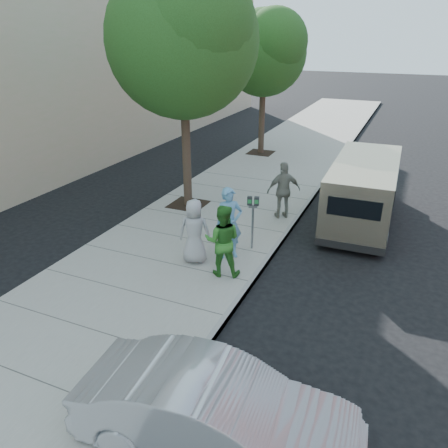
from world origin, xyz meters
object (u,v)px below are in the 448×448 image
(person_officer, at_px, (229,223))
(tree_far, at_px, (265,49))
(parking_meter, at_px, (253,211))
(tree_near, at_px, (184,35))
(person_striped_polo, at_px, (284,190))
(person_green_shirt, at_px, (223,241))
(person_gray_shirt, at_px, (195,231))
(van, at_px, (363,190))
(sedan, at_px, (217,414))

(person_officer, bearing_deg, tree_far, 67.58)
(parking_meter, height_order, person_officer, person_officer)
(tree_near, relative_size, person_striped_polo, 4.14)
(person_green_shirt, xyz_separation_m, person_striped_polo, (0.32, 4.04, 0.01))
(person_gray_shirt, bearing_deg, tree_near, -75.52)
(van, distance_m, sedan, 9.49)
(van, xyz_separation_m, person_officer, (-2.83, -4.10, 0.03))
(parking_meter, bearing_deg, sedan, -90.19)
(tree_near, bearing_deg, person_striped_polo, 3.87)
(tree_near, bearing_deg, van, 12.00)
(person_officer, xyz_separation_m, person_striped_polo, (0.54, 3.14, -0.05))
(tree_far, relative_size, person_gray_shirt, 3.83)
(tree_near, relative_size, person_officer, 3.94)
(person_gray_shirt, relative_size, person_striped_polo, 0.93)
(van, relative_size, person_green_shirt, 3.05)
(person_gray_shirt, xyz_separation_m, person_striped_polo, (1.24, 3.73, 0.06))
(tree_near, height_order, person_green_shirt, tree_near)
(person_officer, height_order, person_gray_shirt, person_officer)
(tree_near, height_order, sedan, tree_near)
(sedan, height_order, person_green_shirt, person_green_shirt)
(person_gray_shirt, bearing_deg, person_striped_polo, -123.77)
(parking_meter, relative_size, person_officer, 0.79)
(parking_meter, bearing_deg, person_green_shirt, -112.52)
(van, bearing_deg, sedan, -95.84)
(tree_far, xyz_separation_m, van, (5.55, -6.42, -3.81))
(tree_far, bearing_deg, person_striped_polo, -66.19)
(person_green_shirt, distance_m, person_striped_polo, 4.06)
(sedan, bearing_deg, person_striped_polo, 5.58)
(tree_far, bearing_deg, person_green_shirt, -75.59)
(tree_far, bearing_deg, person_officer, -75.49)
(parking_meter, height_order, person_striped_polo, person_striped_polo)
(van, relative_size, sedan, 1.34)
(person_officer, xyz_separation_m, person_green_shirt, (0.21, -0.91, -0.05))
(tree_far, height_order, person_gray_shirt, tree_far)
(parking_meter, xyz_separation_m, sedan, (1.68, -6.03, -0.57))
(tree_far, distance_m, person_gray_shirt, 11.94)
(parking_meter, xyz_separation_m, van, (2.43, 3.42, -0.17))
(person_green_shirt, height_order, person_gray_shirt, person_green_shirt)
(tree_near, distance_m, person_striped_polo, 5.55)
(tree_far, relative_size, person_striped_polo, 3.57)
(tree_near, relative_size, person_gray_shirt, 4.44)
(tree_far, xyz_separation_m, person_officer, (2.72, -10.52, -3.78))
(parking_meter, height_order, person_green_shirt, person_green_shirt)
(parking_meter, height_order, sedan, parking_meter)
(parking_meter, distance_m, person_striped_polo, 2.47)
(sedan, relative_size, person_striped_polo, 2.27)
(van, height_order, person_green_shirt, van)
(tree_near, height_order, tree_far, tree_near)
(van, xyz_separation_m, person_gray_shirt, (-3.53, -4.69, -0.07))
(parking_meter, height_order, van, van)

